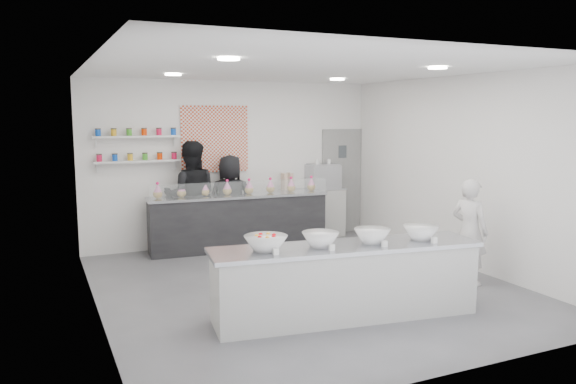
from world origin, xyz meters
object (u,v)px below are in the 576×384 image
object	(u,v)px
prep_counter	(346,281)
woman_prep	(470,232)
espresso_ledge	(313,213)
espresso_machine	(323,176)
back_bar	(239,222)
staff_left	(191,196)
staff_right	(231,201)

from	to	relation	value
prep_counter	woman_prep	bearing A→B (deg)	18.98
espresso_ledge	espresso_machine	bearing A→B (deg)	0.00
back_bar	espresso_ledge	distance (m)	1.68
back_bar	staff_left	distance (m)	0.96
back_bar	staff_right	xyz separation A→B (m)	(-0.06, 0.25, 0.35)
prep_counter	espresso_ledge	size ratio (longest dim) A/B	2.50
prep_counter	espresso_ledge	bearing A→B (deg)	75.93
prep_counter	staff_left	xyz separation A→B (m)	(-0.80, 4.01, 0.53)
espresso_machine	woman_prep	xyz separation A→B (m)	(0.41, -3.64, -0.44)
back_bar	woman_prep	distance (m)	4.03
back_bar	woman_prep	size ratio (longest dim) A/B	2.11
prep_counter	espresso_ledge	xyz separation A→B (m)	(1.64, 4.09, 0.04)
espresso_machine	staff_right	xyz separation A→B (m)	(-1.93, -0.08, -0.35)
staff_right	woman_prep	bearing A→B (deg)	142.32
woman_prep	staff_right	size ratio (longest dim) A/B	0.90
back_bar	staff_right	size ratio (longest dim) A/B	1.90
prep_counter	staff_right	xyz separation A→B (m)	(-0.07, 4.01, 0.40)
prep_counter	staff_right	bearing A→B (deg)	98.79
espresso_ledge	staff_left	distance (m)	2.49
woman_prep	staff_left	xyz separation A→B (m)	(-3.07, 3.56, 0.22)
back_bar	woman_prep	world-z (taller)	woman_prep
espresso_machine	staff_right	distance (m)	1.97
back_bar	espresso_machine	bearing A→B (deg)	14.30
prep_counter	espresso_machine	bearing A→B (deg)	73.29
back_bar	woman_prep	bearing A→B (deg)	-51.17
espresso_ledge	woman_prep	bearing A→B (deg)	-80.16
woman_prep	staff_right	xyz separation A→B (m)	(-2.34, 3.56, 0.09)
staff_left	prep_counter	bearing A→B (deg)	116.66
prep_counter	staff_left	size ratio (longest dim) A/B	1.66
staff_right	staff_left	bearing A→B (deg)	18.97
back_bar	espresso_ledge	world-z (taller)	back_bar
prep_counter	staff_right	distance (m)	4.03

